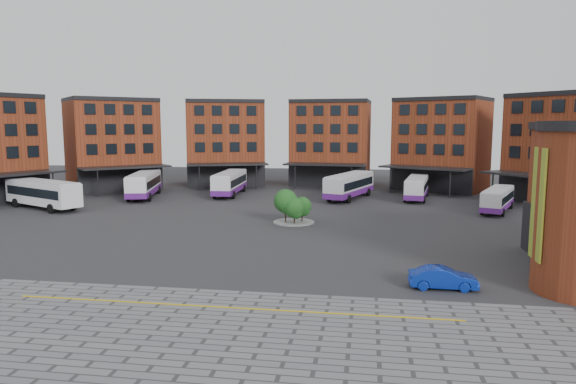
# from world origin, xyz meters

# --- Properties ---
(ground) EXTENTS (160.00, 160.00, 0.00)m
(ground) POSITION_xyz_m (0.00, 0.00, 0.00)
(ground) COLOR #28282B
(ground) RESTS_ON ground
(paving_zone) EXTENTS (50.00, 22.00, 0.02)m
(paving_zone) POSITION_xyz_m (2.00, -22.00, 0.01)
(paving_zone) COLOR slate
(paving_zone) RESTS_ON ground
(yellow_line) EXTENTS (26.00, 0.15, 0.02)m
(yellow_line) POSITION_xyz_m (2.00, -14.00, 0.03)
(yellow_line) COLOR gold
(yellow_line) RESTS_ON paving_zone
(main_building) EXTENTS (94.14, 42.48, 14.60)m
(main_building) POSITION_xyz_m (-4.77, 38.25, 7.23)
(main_building) COLOR maroon
(main_building) RESTS_ON ground
(tree_island) EXTENTS (4.40, 4.40, 3.65)m
(tree_island) POSITION_xyz_m (1.94, 11.55, 1.84)
(tree_island) COLOR gray
(tree_island) RESTS_ON ground
(bus_a) EXTENTS (12.46, 8.02, 3.53)m
(bus_a) POSITION_xyz_m (-30.07, 16.25, 2.09)
(bus_a) COLOR white
(bus_a) RESTS_ON ground
(bus_b) EXTENTS (5.83, 12.91, 3.55)m
(bus_b) POSITION_xyz_m (-21.96, 27.69, 1.92)
(bus_b) COLOR white
(bus_b) RESTS_ON ground
(bus_c) EXTENTS (3.51, 12.31, 3.43)m
(bus_c) POSITION_xyz_m (-10.50, 32.06, 1.86)
(bus_c) COLOR white
(bus_c) RESTS_ON ground
(bus_d) EXTENTS (6.74, 12.78, 3.53)m
(bus_d) POSITION_xyz_m (7.22, 30.93, 1.91)
(bus_d) COLOR silver
(bus_d) RESTS_ON ground
(bus_e) EXTENTS (4.32, 11.34, 3.12)m
(bus_e) POSITION_xyz_m (16.55, 31.85, 1.69)
(bus_e) COLOR silver
(bus_e) RESTS_ON ground
(bus_f) EXTENTS (5.93, 10.17, 2.83)m
(bus_f) POSITION_xyz_m (25.17, 22.63, 1.53)
(bus_f) COLOR silver
(bus_f) RESTS_ON ground
(blue_car) EXTENTS (4.29, 1.57, 1.41)m
(blue_car) POSITION_xyz_m (14.54, -8.52, 0.70)
(blue_car) COLOR #0B2796
(blue_car) RESTS_ON ground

